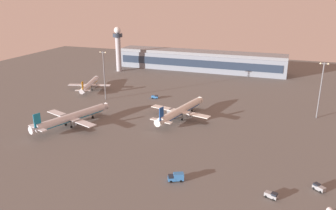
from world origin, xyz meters
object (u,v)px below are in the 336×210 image
apron_light_east (104,73)px  catering_truck (176,177)px  control_tower (118,46)px  cargo_loader (271,195)px  baggage_tractor (155,97)px  maintenance_van (319,187)px  airplane_far_stand (71,117)px  apron_light_west (321,87)px  airplane_taxiway_distant (180,111)px  airplane_mid_apron (90,85)px

apron_light_east → catering_truck: bearing=-46.6°
control_tower → cargo_loader: size_ratio=8.16×
baggage_tractor → cargo_loader: size_ratio=0.97×
maintenance_van → cargo_loader: 18.01m
maintenance_van → catering_truck: size_ratio=0.72×
cargo_loader → apron_light_east: (-105.18, 76.30, 15.91)m
apron_light_east → baggage_tractor: bearing=22.9°
baggage_tractor → airplane_far_stand: bearing=-31.4°
baggage_tractor → apron_light_west: apron_light_west is taller
maintenance_van → catering_truck: bearing=143.0°
baggage_tractor → apron_light_west: size_ratio=0.15×
cargo_loader → apron_light_west: (18.13, 85.58, 15.80)m
airplane_taxiway_distant → baggage_tractor: airplane_taxiway_distant is taller
control_tower → airplane_taxiway_distant: 125.66m
airplane_far_stand → baggage_tractor: 61.06m
apron_light_west → apron_light_east: bearing=-175.7°
airplane_far_stand → maintenance_van: size_ratio=9.90×
control_tower → airplane_mid_apron: (8.22, -59.26, -17.86)m
airplane_mid_apron → maintenance_van: airplane_mid_apron is taller
maintenance_van → airplane_taxiway_distant: bearing=93.2°
airplane_taxiway_distant → baggage_tractor: (-26.12, 28.45, -3.14)m
maintenance_van → apron_light_east: size_ratio=0.15×
airplane_taxiway_distant → cargo_loader: 78.46m
airplane_taxiway_distant → apron_light_west: apron_light_west is taller
control_tower → maintenance_van: bearing=-43.3°
baggage_tractor → airplane_mid_apron: bearing=-104.2°
airplane_mid_apron → catering_truck: (94.09, -92.55, -2.06)m
maintenance_van → cargo_loader: same height
airplane_far_stand → catering_truck: airplane_far_stand is taller
catering_truck → cargo_loader: 32.70m
control_tower → apron_light_west: size_ratio=1.23×
maintenance_van → apron_light_west: bearing=38.0°
airplane_far_stand → apron_light_west: bearing=44.0°
airplane_taxiway_distant → apron_light_west: 74.40m
apron_light_west → airplane_mid_apron: bearing=177.4°
airplane_taxiway_distant → control_tower: bearing=145.8°
apron_light_west → cargo_loader: bearing=-102.0°
catering_truck → apron_light_east: apron_light_east is taller
cargo_loader → apron_light_east: bearing=-106.8°
airplane_mid_apron → cargo_loader: size_ratio=8.07×
control_tower → airplane_far_stand: control_tower is taller
airplane_taxiway_distant → airplane_mid_apron: bearing=170.2°
airplane_taxiway_distant → catering_truck: 63.01m
airplane_far_stand → airplane_taxiway_distant: 56.11m
control_tower → maintenance_van: (149.89, -141.21, -20.32)m
baggage_tractor → maintenance_van: 120.41m
airplane_far_stand → airplane_mid_apron: (-27.78, 60.48, -0.75)m
cargo_loader → catering_truck: bearing=-70.0°
baggage_tractor → cargo_loader: (76.67, -88.36, 0.00)m
airplane_taxiway_distant → apron_light_west: bearing=33.5°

